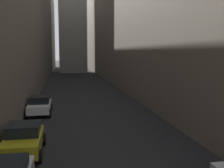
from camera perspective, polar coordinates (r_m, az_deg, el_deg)
ground_plane at (r=45.84m, az=-6.98°, el=-0.07°), size 264.00×264.00×0.00m
building_block_left at (r=48.60m, az=-20.40°, el=13.26°), size 10.46×108.00×22.53m
building_block_right at (r=50.12m, az=7.86°, el=13.29°), size 14.54×108.00×22.35m
parked_car_left_third at (r=15.38m, az=-17.92°, el=-10.83°), size 2.04×3.91×1.58m
parked_car_left_far at (r=24.57m, az=-14.81°, el=-4.21°), size 2.01×4.11×1.56m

